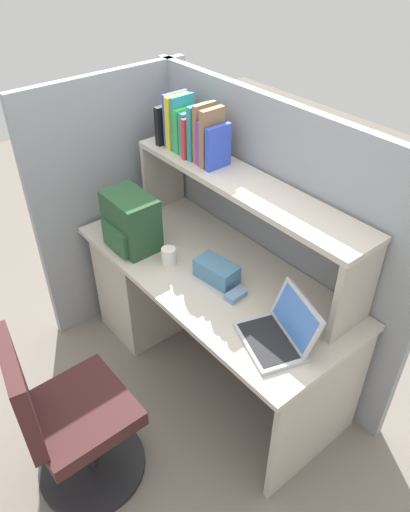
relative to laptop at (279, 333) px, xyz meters
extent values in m
plane|color=slate|center=(-0.56, 0.09, -0.78)|extent=(8.00, 8.00, 0.00)
cube|color=beige|center=(-0.56, 0.09, -0.07)|extent=(1.60, 0.70, 0.03)
cube|color=#B6AD9F|center=(-1.11, 0.09, -0.43)|extent=(0.40, 0.64, 0.70)
cube|color=#B6AD9F|center=(0.22, 0.09, -0.43)|extent=(0.03, 0.64, 0.70)
cube|color=gray|center=(-0.56, 0.47, -0.01)|extent=(1.84, 0.05, 1.55)
cube|color=gray|center=(-1.41, 0.04, -0.01)|extent=(0.05, 1.06, 1.55)
cube|color=#B3A99C|center=(-1.26, 0.29, 0.16)|extent=(0.03, 0.28, 0.42)
cube|color=#B3A99C|center=(0.14, 0.29, 0.16)|extent=(0.03, 0.28, 0.42)
cube|color=beige|center=(-0.56, 0.29, 0.38)|extent=(1.44, 0.28, 0.03)
cube|color=black|center=(-1.16, 0.29, 0.51)|extent=(0.04, 0.17, 0.21)
cube|color=blue|center=(-1.12, 0.30, 0.54)|extent=(0.03, 0.15, 0.29)
cube|color=yellow|center=(-1.08, 0.29, 0.54)|extent=(0.03, 0.15, 0.29)
cube|color=teal|center=(-1.04, 0.29, 0.54)|extent=(0.02, 0.14, 0.29)
cube|color=green|center=(-1.01, 0.29, 0.52)|extent=(0.03, 0.14, 0.23)
cube|color=teal|center=(-0.97, 0.30, 0.51)|extent=(0.04, 0.15, 0.23)
cube|color=red|center=(-0.93, 0.29, 0.51)|extent=(0.02, 0.17, 0.22)
cube|color=teal|center=(-0.90, 0.29, 0.54)|extent=(0.03, 0.14, 0.28)
cube|color=olive|center=(-0.87, 0.29, 0.55)|extent=(0.03, 0.14, 0.30)
cube|color=purple|center=(-0.83, 0.29, 0.51)|extent=(0.03, 0.13, 0.23)
cube|color=olive|center=(-0.79, 0.28, 0.55)|extent=(0.04, 0.14, 0.30)
cube|color=blue|center=(-0.75, 0.29, 0.51)|extent=(0.03, 0.15, 0.22)
cube|color=#B7BABF|center=(-0.01, -0.04, -0.04)|extent=(0.37, 0.31, 0.02)
cube|color=black|center=(-0.02, -0.05, -0.03)|extent=(0.31, 0.25, 0.00)
cube|color=#B7BABF|center=(0.02, 0.07, 0.07)|extent=(0.32, 0.18, 0.19)
cube|color=#3F72CC|center=(0.02, 0.06, 0.07)|extent=(0.28, 0.15, 0.16)
cube|color=#264C2D|center=(-1.01, -0.09, 0.10)|extent=(0.30, 0.20, 0.31)
cube|color=#2B5734|center=(-1.01, -0.20, 0.03)|extent=(0.22, 0.04, 0.14)
cube|color=#7299C6|center=(-0.33, 0.05, -0.03)|extent=(0.07, 0.11, 0.03)
cylinder|color=white|center=(-0.75, -0.04, 0.00)|extent=(0.08, 0.08, 0.10)
cube|color=teal|center=(-0.49, 0.07, 0.00)|extent=(0.23, 0.15, 0.10)
cylinder|color=black|center=(-0.43, -0.78, -0.76)|extent=(0.52, 0.52, 0.04)
cylinder|color=#262628|center=(-0.43, -0.78, -0.54)|extent=(0.05, 0.05, 0.41)
cube|color=#3F1E1E|center=(-0.43, -0.78, -0.33)|extent=(0.44, 0.44, 0.08)
cube|color=#3F1E1E|center=(-0.47, -0.98, -0.07)|extent=(0.40, 0.14, 0.44)
camera|label=1|loc=(0.95, -1.19, 1.54)|focal=34.50mm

